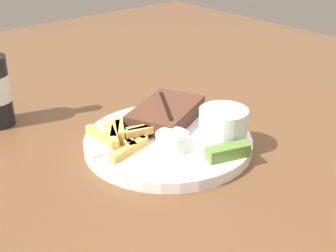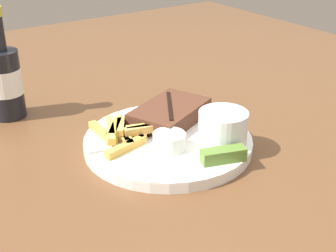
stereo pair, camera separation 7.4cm
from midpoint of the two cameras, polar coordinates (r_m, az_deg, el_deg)
dining_table at (r=0.79m, az=-2.72°, el=-5.85°), size 1.60×1.76×0.74m
dinner_plate at (r=0.76m, az=-2.81°, el=-2.04°), size 0.27×0.27×0.02m
steak_portion at (r=0.80m, az=-2.94°, el=1.47°), size 0.16×0.14×0.03m
fries_pile at (r=0.75m, az=-8.14°, el=-1.08°), size 0.13×0.11×0.02m
coleslaw_cup at (r=0.73m, az=3.88°, el=0.31°), size 0.08×0.08×0.05m
dipping_sauce_cup at (r=0.71m, az=-2.50°, el=-1.83°), size 0.05×0.05×0.03m
pickle_spear at (r=0.69m, az=4.29°, el=-3.25°), size 0.07×0.04×0.02m
fork_utensil at (r=0.73m, az=-7.79°, el=-2.57°), size 0.13×0.04×0.00m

